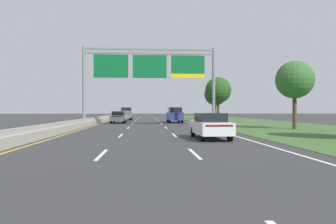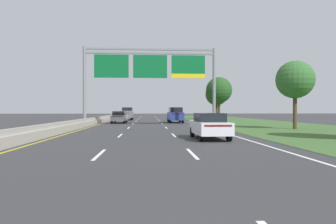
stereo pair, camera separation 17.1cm
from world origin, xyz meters
TOP-DOWN VIEW (x-y plane):
  - ground_plane at (0.00, 35.00)m, footprint 220.00×220.00m
  - lane_striping at (0.00, 34.54)m, footprint 11.96×106.00m
  - grass_verge_right at (13.95, 35.00)m, footprint 14.00×110.00m
  - median_barrier_concrete at (-6.60, 35.00)m, footprint 0.60×110.00m
  - overhead_sign_gantry at (0.30, 32.97)m, footprint 15.06×0.42m
  - pickup_truck_grey at (-3.62, 51.97)m, footprint 2.02×5.41m
  - car_silver_left_lane_sedan at (-3.79, 39.67)m, footprint 1.94×4.45m
  - car_blue_right_lane_suv at (3.81, 40.27)m, footprint 1.99×4.74m
  - car_white_right_lane_sedan at (3.79, 16.68)m, footprint 1.90×4.43m
  - roadside_tree_mid at (13.49, 25.43)m, footprint 3.45×3.45m
  - roadside_tree_far at (10.12, 41.18)m, footprint 3.69×3.69m
  - roadside_tree_distant at (13.19, 56.29)m, footprint 4.27×4.27m

SIDE VIEW (x-z plane):
  - ground_plane at x=0.00m, z-range 0.00..0.00m
  - lane_striping at x=0.00m, z-range 0.00..0.01m
  - grass_verge_right at x=13.95m, z-range 0.00..0.02m
  - median_barrier_concrete at x=-6.60m, z-range -0.07..0.78m
  - car_silver_left_lane_sedan at x=-3.79m, z-range 0.03..1.60m
  - car_white_right_lane_sedan at x=3.79m, z-range 0.03..1.60m
  - pickup_truck_grey at x=-3.62m, z-range -0.03..2.17m
  - car_blue_right_lane_suv at x=3.81m, z-range 0.04..2.15m
  - roadside_tree_mid at x=13.49m, z-range 1.38..7.64m
  - roadside_tree_far at x=10.12m, z-range 1.34..7.77m
  - roadside_tree_distant at x=13.19m, z-range 1.30..8.20m
  - overhead_sign_gantry at x=0.30m, z-range 1.87..10.74m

